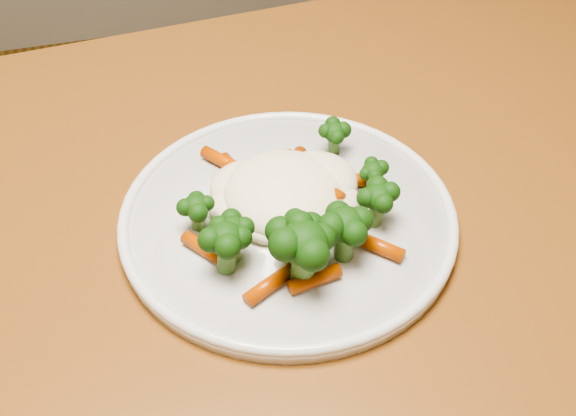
% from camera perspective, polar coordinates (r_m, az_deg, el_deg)
% --- Properties ---
extents(dining_table, '(1.35, 0.96, 0.75)m').
position_cam_1_polar(dining_table, '(0.68, 5.88, -9.02)').
color(dining_table, brown).
rests_on(dining_table, ground).
extents(plate, '(0.29, 0.29, 0.01)m').
position_cam_1_polar(plate, '(0.62, -0.00, -0.93)').
color(plate, silver).
rests_on(plate, dining_table).
extents(meal, '(0.19, 0.20, 0.05)m').
position_cam_1_polar(meal, '(0.59, 0.17, -0.05)').
color(meal, '#FFEECB').
rests_on(meal, plate).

